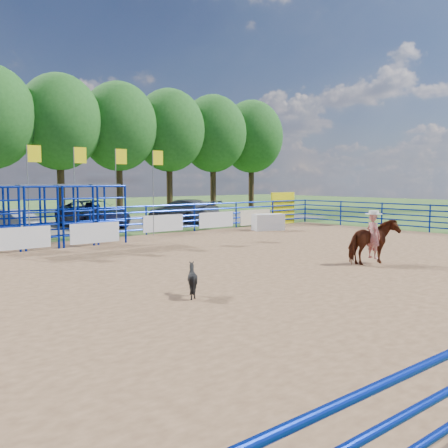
{
  "coord_description": "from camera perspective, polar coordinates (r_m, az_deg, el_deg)",
  "views": [
    {
      "loc": [
        -9.92,
        -11.71,
        2.74
      ],
      "look_at": [
        0.62,
        1.0,
        1.3
      ],
      "focal_mm": 40.0,
      "sensor_mm": 36.0,
      "label": 1
    }
  ],
  "objects": [
    {
      "name": "car_b",
      "position": [
        28.21,
        -23.59,
        0.29
      ],
      "size": [
        2.54,
        4.01,
        1.25
      ],
      "primitive_type": "imported",
      "rotation": [
        0.0,
        0.0,
        3.49
      ],
      "color": "gray",
      "rests_on": "gravel_strip"
    },
    {
      "name": "gravel_strip",
      "position": [
        30.5,
        -20.53,
        -0.47
      ],
      "size": [
        40.0,
        10.0,
        0.01
      ],
      "primitive_type": "cube",
      "color": "slate",
      "rests_on": "ground"
    },
    {
      "name": "horse_and_rider",
      "position": [
        16.9,
        16.69,
        -1.51
      ],
      "size": [
        1.86,
        1.11,
        2.49
      ],
      "color": "#5B2612",
      "rests_on": "arena_dirt"
    },
    {
      "name": "arena_dirt",
      "position": [
        15.59,
        0.59,
        -5.1
      ],
      "size": [
        30.0,
        20.0,
        0.02
      ],
      "primitive_type": "cube",
      "color": "#896444",
      "rests_on": "ground"
    },
    {
      "name": "car_c",
      "position": [
        30.16,
        -14.79,
        1.13
      ],
      "size": [
        2.68,
        5.69,
        1.57
      ],
      "primitive_type": "imported",
      "rotation": [
        0.0,
        0.0,
        0.01
      ],
      "color": "#141732",
      "rests_on": "gravel_strip"
    },
    {
      "name": "ground",
      "position": [
        15.59,
        0.59,
        -5.14
      ],
      "size": [
        120.0,
        120.0,
        0.0
      ],
      "primitive_type": "plane",
      "color": "#406227",
      "rests_on": "ground"
    },
    {
      "name": "chute_assembly",
      "position": [
        22.11,
        -18.31,
        0.89
      ],
      "size": [
        19.32,
        2.41,
        4.2
      ],
      "color": "#061E92",
      "rests_on": "ground"
    },
    {
      "name": "car_d",
      "position": [
        32.78,
        -4.75,
        1.52
      ],
      "size": [
        3.24,
        5.56,
        1.52
      ],
      "primitive_type": "imported",
      "rotation": [
        0.0,
        0.0,
        3.37
      ],
      "color": "slate",
      "rests_on": "gravel_strip"
    },
    {
      "name": "perimeter_fence",
      "position": [
        15.48,
        0.6,
        -2.4
      ],
      "size": [
        30.1,
        20.1,
        1.5
      ],
      "color": "#061E92",
      "rests_on": "ground"
    },
    {
      "name": "calf",
      "position": [
        11.84,
        -3.66,
        -6.37
      ],
      "size": [
        0.85,
        0.79,
        0.79
      ],
      "primitive_type": "imported",
      "rotation": [
        0.0,
        0.0,
        1.83
      ],
      "color": "black",
      "rests_on": "arena_dirt"
    },
    {
      "name": "announcer_table",
      "position": [
        27.41,
        5.07,
        0.21
      ],
      "size": [
        1.84,
        1.31,
        0.89
      ],
      "primitive_type": "cube",
      "rotation": [
        0.0,
        0.0,
        -0.35
      ],
      "color": "silver",
      "rests_on": "arena_dirt"
    }
  ]
}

